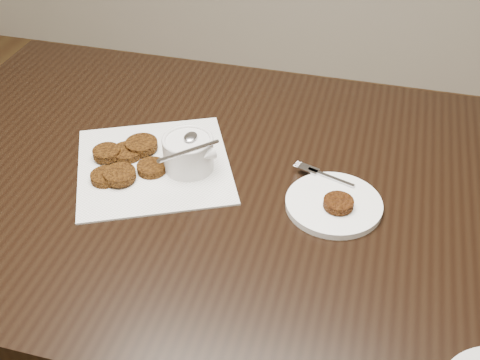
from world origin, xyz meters
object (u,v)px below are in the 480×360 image
table (235,305)px  plate_with_patty (334,201)px  sauce_ramekin (187,139)px  napkin (154,165)px

table → plate_with_patty: bearing=-7.4°
table → sauce_ramekin: 0.46m
napkin → sauce_ramekin: size_ratio=2.18×
plate_with_patty → sauce_ramekin: bearing=172.0°
napkin → sauce_ramekin: sauce_ramekin is taller
sauce_ramekin → plate_with_patty: bearing=-8.0°
napkin → sauce_ramekin: (0.07, 0.01, 0.07)m
napkin → plate_with_patty: (0.37, -0.03, 0.01)m
napkin → plate_with_patty: bearing=-4.7°
napkin → sauce_ramekin: 0.10m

